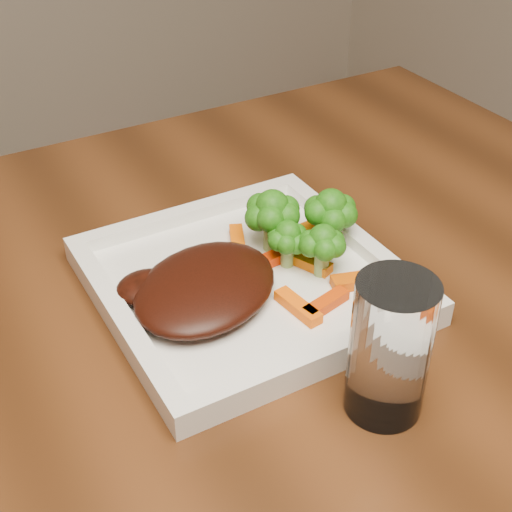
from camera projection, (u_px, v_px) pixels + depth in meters
plate at (247, 285)px, 0.68m from camera, size 0.27×0.27×0.01m
steak at (205, 287)px, 0.64m from camera, size 0.19×0.17×0.03m
broccoli_0 at (272, 219)px, 0.70m from camera, size 0.07×0.07×0.07m
broccoli_1 at (330, 219)px, 0.70m from camera, size 0.08×0.08×0.06m
broccoli_2 at (322, 248)px, 0.67m from camera, size 0.05×0.05×0.06m
broccoli_3 at (288, 238)px, 0.68m from camera, size 0.06×0.06×0.06m
carrot_0 at (326, 303)px, 0.64m from camera, size 0.05×0.02×0.01m
carrot_1 at (365, 280)px, 0.67m from camera, size 0.07×0.03×0.01m
carrot_2 at (298, 307)px, 0.64m from camera, size 0.02×0.05×0.01m
carrot_3 at (311, 228)px, 0.74m from camera, size 0.06×0.02×0.01m
carrot_4 at (238, 241)px, 0.72m from camera, size 0.03×0.05×0.01m
carrot_5 at (305, 261)px, 0.69m from camera, size 0.04×0.06×0.01m
carrot_6 at (285, 253)px, 0.70m from camera, size 0.05×0.02×0.01m
drinking_glass at (390, 349)px, 0.53m from camera, size 0.07×0.07×0.12m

